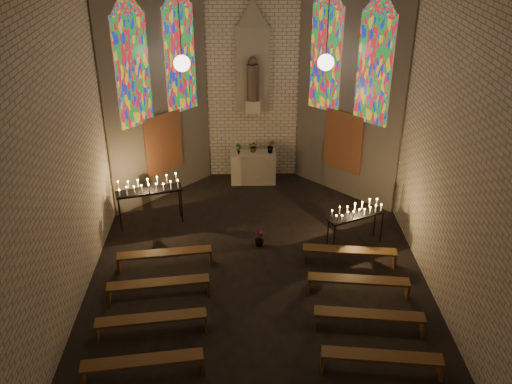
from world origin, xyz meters
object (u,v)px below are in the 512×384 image
aisle_flower_pot (259,238)px  votive_stand_right (357,213)px  votive_stand_left (149,188)px  altar (253,167)px

aisle_flower_pot → votive_stand_right: bearing=-1.3°
aisle_flower_pot → votive_stand_left: 3.31m
altar → aisle_flower_pot: size_ratio=3.25×
votive_stand_left → altar: bearing=25.4°
altar → aisle_flower_pot: bearing=-88.8°
altar → votive_stand_left: size_ratio=0.77×
votive_stand_right → votive_stand_left: bearing=142.6°
votive_stand_right → altar: bearing=99.6°
altar → votive_stand_right: (2.55, -3.76, 0.49)m
altar → votive_stand_right: size_ratio=0.89×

